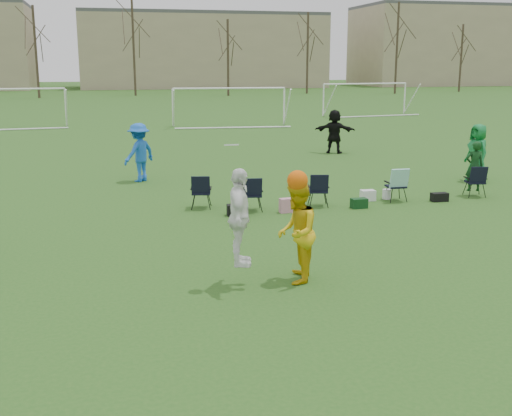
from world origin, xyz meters
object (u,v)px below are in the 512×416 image
object	(u,v)px
goal_right	(365,90)
goal_left	(5,97)
fielder_green_far	(477,153)
goal_mid	(229,96)
fielder_black	(334,131)
center_contest	(275,226)
fielder_blue	(139,152)

from	to	relation	value
goal_right	goal_left	bearing A→B (deg)	-179.25
fielder_green_far	goal_mid	world-z (taller)	goal_mid
fielder_black	center_contest	distance (m)	17.97
goal_right	fielder_black	bearing A→B (deg)	-124.37
fielder_blue	goal_left	bearing A→B (deg)	-113.43
center_contest	goal_mid	bearing A→B (deg)	80.53
fielder_green_far	goal_left	distance (m)	30.06
fielder_green_far	goal_right	xyz separation A→B (m)	(7.43, 27.62, 0.92)
fielder_blue	goal_left	world-z (taller)	goal_left
fielder_blue	fielder_green_far	size ratio (longest dim) A/B	1.01
fielder_green_far	fielder_blue	bearing A→B (deg)	-109.22
fielder_black	fielder_blue	bearing A→B (deg)	56.59
fielder_blue	goal_right	distance (m)	31.31
center_contest	fielder_blue	bearing A→B (deg)	99.25
fielder_blue	goal_right	world-z (taller)	goal_right
fielder_green_far	center_contest	world-z (taller)	center_contest
fielder_green_far	goal_left	size ratio (longest dim) A/B	0.27
fielder_green_far	fielder_black	xyz separation A→B (m)	(-2.40, 7.80, -0.01)
center_contest	goal_left	xyz separation A→B (m)	(-8.95, 32.28, 0.79)
fielder_green_far	center_contest	size ratio (longest dim) A/B	0.75
fielder_blue	goal_left	distance (m)	22.14
fielder_black	center_contest	xyz separation A→B (m)	(-7.22, -16.46, 0.14)
fielder_blue	goal_mid	xyz separation A→B (m)	(6.90, 18.95, 0.91)
center_contest	goal_mid	distance (m)	30.71
center_contest	fielder_green_far	bearing A→B (deg)	41.98
goal_mid	goal_right	xyz separation A→B (m)	(12.00, 6.00, 0.00)
goal_left	fielder_green_far	bearing A→B (deg)	-56.83
fielder_blue	fielder_green_far	bearing A→B (deg)	124.71
fielder_blue	center_contest	bearing A→B (deg)	57.09
center_contest	goal_mid	size ratio (longest dim) A/B	0.36
fielder_blue	center_contest	world-z (taller)	center_contest
fielder_black	goal_right	world-z (taller)	goal_right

